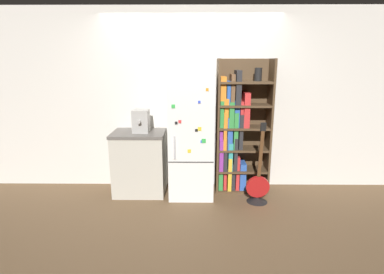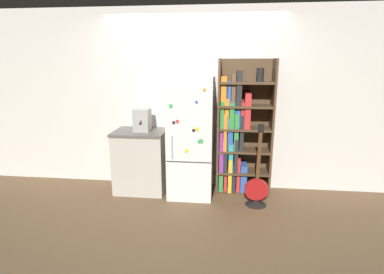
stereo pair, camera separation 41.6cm
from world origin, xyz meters
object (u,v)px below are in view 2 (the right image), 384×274
object	(u,v)px
bookshelf	(238,133)
espresso_machine	(142,120)
refrigerator	(191,137)
guitar	(256,193)

from	to	relation	value
bookshelf	espresso_machine	xyz separation A→B (m)	(-1.34, -0.14, 0.19)
refrigerator	espresso_machine	distance (m)	0.73
bookshelf	guitar	distance (m)	0.87
espresso_machine	guitar	distance (m)	1.85
refrigerator	espresso_machine	world-z (taller)	refrigerator
bookshelf	guitar	xyz separation A→B (m)	(0.26, -0.44, -0.70)
refrigerator	bookshelf	bearing A→B (deg)	13.91
refrigerator	espresso_machine	bearing A→B (deg)	178.01
bookshelf	guitar	world-z (taller)	bookshelf
guitar	bookshelf	bearing A→B (deg)	120.04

